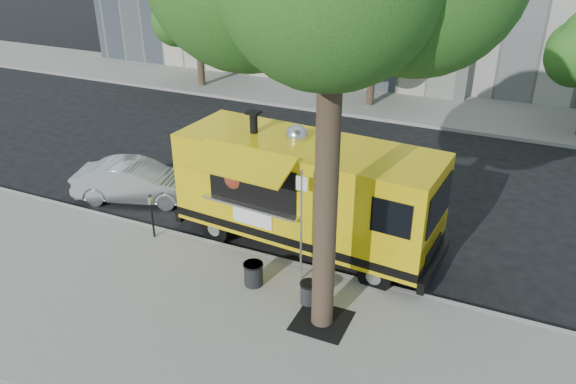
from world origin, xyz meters
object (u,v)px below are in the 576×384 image
at_px(far_tree_b, 375,24).
at_px(trash_bin_right, 309,292).
at_px(parking_meter, 151,211).
at_px(trash_bin_left, 253,273).
at_px(sign_post, 301,220).
at_px(sedan, 137,181).
at_px(far_tree_a, 197,13).
at_px(food_truck, 305,191).

bearing_deg(far_tree_b, trash_bin_right, -78.39).
xyz_separation_m(parking_meter, trash_bin_left, (3.58, -0.84, -0.51)).
distance_m(sign_post, parking_meter, 4.64).
xyz_separation_m(far_tree_b, trash_bin_left, (1.58, -14.89, -3.37)).
distance_m(sedan, trash_bin_right, 7.64).
distance_m(far_tree_a, trash_bin_right, 19.23).
distance_m(food_truck, trash_bin_left, 2.69).
relative_size(sign_post, food_truck, 0.40).
relative_size(parking_meter, trash_bin_left, 2.25).
bearing_deg(trash_bin_left, parking_meter, 166.76).
bearing_deg(far_tree_b, sign_post, -79.85).
height_order(sedan, trash_bin_left, sedan).
bearing_deg(sign_post, far_tree_b, 100.15).
relative_size(far_tree_b, food_truck, 0.74).
height_order(parking_meter, sedan, parking_meter).
bearing_deg(trash_bin_right, food_truck, 115.11).
height_order(sign_post, sedan, sign_post).
xyz_separation_m(sign_post, sedan, (-6.56, 2.09, -1.20)).
distance_m(far_tree_b, trash_bin_left, 15.35).
relative_size(food_truck, trash_bin_left, 12.55).
bearing_deg(sedan, parking_meter, -150.58).
relative_size(far_tree_b, sign_post, 1.83).
bearing_deg(sign_post, sedan, 162.35).
distance_m(sedan, trash_bin_left, 6.22).
bearing_deg(parking_meter, sign_post, -2.52).
bearing_deg(trash_bin_left, sign_post, 33.32).
xyz_separation_m(parking_meter, food_truck, (3.93, 1.52, 0.72)).
relative_size(far_tree_b, parking_meter, 4.12).
bearing_deg(trash_bin_right, parking_meter, 169.51).
bearing_deg(food_truck, far_tree_a, 136.57).
relative_size(far_tree_a, trash_bin_left, 9.03).
bearing_deg(trash_bin_right, far_tree_b, 101.61).
xyz_separation_m(sedan, trash_bin_left, (5.59, -2.73, -0.18)).
height_order(far_tree_b, food_truck, far_tree_b).
xyz_separation_m(far_tree_a, food_truck, (10.93, -12.13, -2.08)).
distance_m(parking_meter, food_truck, 4.27).
bearing_deg(parking_meter, trash_bin_left, -13.24).
height_order(far_tree_b, trash_bin_right, far_tree_b).
xyz_separation_m(far_tree_a, trash_bin_left, (10.58, -14.49, -3.31)).
bearing_deg(trash_bin_left, trash_bin_right, -3.80).
distance_m(sign_post, trash_bin_right, 1.68).
xyz_separation_m(food_truck, sedan, (-5.94, 0.37, -1.05)).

